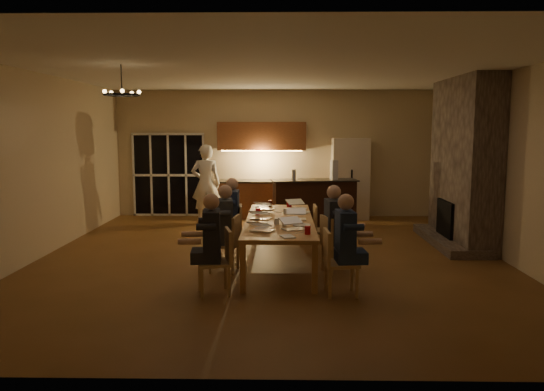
{
  "coord_description": "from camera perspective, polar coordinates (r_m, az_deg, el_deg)",
  "views": [
    {
      "loc": [
        0.21,
        -9.02,
        2.25
      ],
      "look_at": [
        0.03,
        0.3,
        1.06
      ],
      "focal_mm": 35.0,
      "sensor_mm": 36.0,
      "label": 1
    }
  ],
  "objects": [
    {
      "name": "chandelier",
      "position": [
        8.45,
        -15.84,
        10.39
      ],
      "size": [
        0.55,
        0.55,
        0.03
      ],
      "primitive_type": "torus",
      "color": "black",
      "rests_on": "ceiling"
    },
    {
      "name": "bar_blender",
      "position": [
        12.18,
        6.68,
        2.76
      ],
      "size": [
        0.18,
        0.18,
        0.45
      ],
      "primitive_type": "cube",
      "rotation": [
        0.0,
        0.0,
        0.35
      ],
      "color": "silver",
      "rests_on": "bar_island"
    },
    {
      "name": "person_right_near",
      "position": [
        7.24,
        7.87,
        -5.25
      ],
      "size": [
        0.64,
        0.64,
        1.38
      ],
      "primitive_type": null,
      "rotation": [
        0.0,
        0.0,
        1.65
      ],
      "color": "#1D2549",
      "rests_on": "ground"
    },
    {
      "name": "fireplace",
      "position": [
        10.82,
        19.95,
        3.39
      ],
      "size": [
        0.58,
        2.5,
        3.2
      ],
      "primitive_type": "cube",
      "color": "#73645A",
      "rests_on": "ground"
    },
    {
      "name": "right_wall",
      "position": [
        9.81,
        23.97,
        2.84
      ],
      "size": [
        0.04,
        9.0,
        3.2
      ],
      "primitive_type": "cube",
      "color": "#C9AF8E",
      "rests_on": "ground"
    },
    {
      "name": "laptop_d",
      "position": [
        8.75,
        2.62,
        -1.86
      ],
      "size": [
        0.32,
        0.28,
        0.23
      ],
      "primitive_type": null,
      "rotation": [
        0.0,
        0.0,
        -0.01
      ],
      "color": "silver",
      "rests_on": "dining_table"
    },
    {
      "name": "can_silver",
      "position": [
        8.15,
        1.34,
        -2.92
      ],
      "size": [
        0.07,
        0.07,
        0.12
      ],
      "primitive_type": "cylinder",
      "color": "#B2B2B7",
      "rests_on": "dining_table"
    },
    {
      "name": "notepad",
      "position": [
        7.37,
        1.68,
        -4.42
      ],
      "size": [
        0.23,
        0.27,
        0.01
      ],
      "primitive_type": "cube",
      "rotation": [
        0.0,
        0.0,
        0.32
      ],
      "color": "white",
      "rests_on": "dining_table"
    },
    {
      "name": "chair_right_near",
      "position": [
        7.27,
        7.48,
        -7.18
      ],
      "size": [
        0.47,
        0.47,
        0.89
      ],
      "primitive_type": null,
      "rotation": [
        0.0,
        0.0,
        1.64
      ],
      "color": "tan",
      "rests_on": "ground"
    },
    {
      "name": "plate_near",
      "position": [
        8.22,
        3.22,
        -3.19
      ],
      "size": [
        0.28,
        0.28,
        0.02
      ],
      "primitive_type": "cylinder",
      "color": "silver",
      "rests_on": "dining_table"
    },
    {
      "name": "chair_left_near",
      "position": [
        7.29,
        -6.27,
        -7.12
      ],
      "size": [
        0.53,
        0.53,
        0.89
      ],
      "primitive_type": null,
      "rotation": [
        0.0,
        0.0,
        -1.33
      ],
      "color": "tan",
      "rests_on": "ground"
    },
    {
      "name": "mug_front",
      "position": [
        8.32,
        0.5,
        -2.78
      ],
      "size": [
        0.08,
        0.08,
        0.1
      ],
      "primitive_type": "cylinder",
      "color": "silver",
      "rests_on": "dining_table"
    },
    {
      "name": "bar_bottle",
      "position": [
        11.98,
        2.37,
        2.24
      ],
      "size": [
        0.09,
        0.09,
        0.24
      ],
      "primitive_type": "cylinder",
      "color": "#99999E",
      "rests_on": "bar_island"
    },
    {
      "name": "french_doors",
      "position": [
        13.85,
        -11.04,
        2.17
      ],
      "size": [
        1.86,
        0.08,
        2.1
      ],
      "primitive_type": "cube",
      "color": "black",
      "rests_on": "ground"
    },
    {
      "name": "laptop_e",
      "position": [
        9.82,
        -0.73,
        -0.85
      ],
      "size": [
        0.39,
        0.36,
        0.23
      ],
      "primitive_type": null,
      "rotation": [
        0.0,
        0.0,
        2.86
      ],
      "color": "silver",
      "rests_on": "dining_table"
    },
    {
      "name": "standing_person",
      "position": [
        12.68,
        -7.12,
        1.27
      ],
      "size": [
        0.72,
        0.51,
        1.87
      ],
      "primitive_type": "imported",
      "rotation": [
        0.0,
        0.0,
        3.23
      ],
      "color": "white",
      "rests_on": "ground"
    },
    {
      "name": "redcup_far",
      "position": [
        10.15,
        1.85,
        -0.89
      ],
      "size": [
        0.09,
        0.09,
        0.12
      ],
      "primitive_type": "cylinder",
      "color": "red",
      "rests_on": "dining_table"
    },
    {
      "name": "laptop_c",
      "position": [
        8.8,
        -1.21,
        -1.81
      ],
      "size": [
        0.37,
        0.34,
        0.23
      ],
      "primitive_type": null,
      "rotation": [
        0.0,
        0.0,
        2.93
      ],
      "color": "silver",
      "rests_on": "dining_table"
    },
    {
      "name": "mug_mid",
      "position": [
        9.3,
        1.47,
        -1.71
      ],
      "size": [
        0.07,
        0.07,
        0.1
      ],
      "primitive_type": "cylinder",
      "color": "silver",
      "rests_on": "dining_table"
    },
    {
      "name": "refrigerator",
      "position": [
        13.34,
        8.38,
        1.81
      ],
      "size": [
        0.9,
        0.68,
        2.0
      ],
      "primitive_type": "cube",
      "color": "beige",
      "rests_on": "ground"
    },
    {
      "name": "ceiling",
      "position": [
        9.07,
        -0.24,
        13.4
      ],
      "size": [
        8.0,
        9.0,
        0.04
      ],
      "primitive_type": "cube",
      "color": "white",
      "rests_on": "back_wall"
    },
    {
      "name": "person_right_mid",
      "position": [
        8.3,
        6.62,
        -3.61
      ],
      "size": [
        0.67,
        0.67,
        1.38
      ],
      "primitive_type": null,
      "rotation": [
        0.0,
        0.0,
        1.69
      ],
      "color": "#202329",
      "rests_on": "ground"
    },
    {
      "name": "plate_left",
      "position": [
        7.94,
        -1.0,
        -3.56
      ],
      "size": [
        0.25,
        0.25,
        0.02
      ],
      "primitive_type": "cylinder",
      "color": "silver",
      "rests_on": "dining_table"
    },
    {
      "name": "redcup_mid",
      "position": [
        9.22,
        -1.51,
        -1.72
      ],
      "size": [
        0.09,
        0.09,
        0.12
      ],
      "primitive_type": "cylinder",
      "color": "red",
      "rests_on": "dining_table"
    },
    {
      "name": "left_wall",
      "position": [
        9.98,
        -24.0,
        2.91
      ],
      "size": [
        0.04,
        9.0,
        3.2
      ],
      "primitive_type": "cube",
      "color": "#C9AF8E",
      "rests_on": "ground"
    },
    {
      "name": "chair_left_mid",
      "position": [
        8.4,
        -5.2,
        -5.18
      ],
      "size": [
        0.5,
        0.5,
        0.89
      ],
      "primitive_type": null,
      "rotation": [
        0.0,
        0.0,
        -1.72
      ],
      "color": "tan",
      "rests_on": "ground"
    },
    {
      "name": "plate_far",
      "position": [
        9.48,
        3.48,
        -1.8
      ],
      "size": [
        0.22,
        0.22,
        0.02
      ],
      "primitive_type": "cylinder",
      "color": "silver",
      "rests_on": "dining_table"
    },
    {
      "name": "back_wall",
      "position": [
        13.56,
        0.21,
        4.52
      ],
      "size": [
        8.0,
        0.04,
        3.2
      ],
      "primitive_type": "cube",
      "color": "#C9AF8E",
      "rests_on": "ground"
    },
    {
      "name": "kitchenette",
      "position": [
        13.27,
        -1.11,
        2.73
      ],
      "size": [
        2.24,
        0.68,
        2.4
      ],
      "primitive_type": null,
      "color": "brown",
      "rests_on": "ground"
    },
    {
      "name": "mug_back",
      "position": [
        9.54,
        -1.6,
        -1.48
      ],
      "size": [
        0.07,
        0.07,
        0.1
      ],
      "primitive_type": "cylinder",
      "color": "silver",
      "rests_on": "dining_table"
    },
    {
      "name": "person_left_mid",
      "position": [
        8.32,
        -5.02,
        -3.57
      ],
      "size": [
        0.68,
        0.68,
        1.38
      ],
      "primitive_type": null,
      "rotation": [
        0.0,
        0.0,
        -1.43
      ],
      "color": "#393F43",
      "rests_on": "ground"
    },
    {
      "name": "dining_table",
      "position": [
        8.85,
        0.8,
        -4.96
      ],
      "size": [
        1.1,
        3.35,
        0.75
      ],
      "primitive_type": "cube",
      "color": "#C4824E",
      "rests_on": "ground"
    },
    {
      "name": "chair_left_far",
      "position": [
        9.47,
        -4.59,
        -3.74
      ],
      "size": [
        0.48,
        0.48,
        0.89
      ],
      "primitive_type": null,
      "rotation": [
        0.0,
        0.0,
        -1.47
      ],
      "color": "tan",
      "rests_on": "ground"
    },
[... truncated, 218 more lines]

